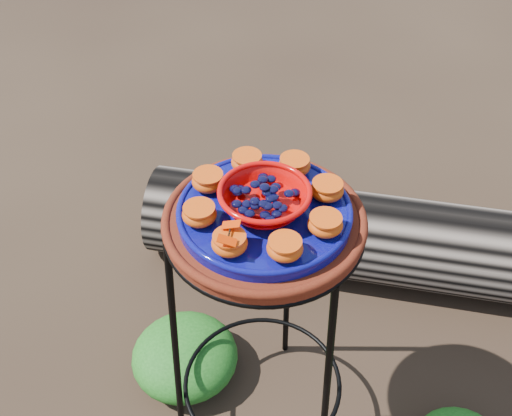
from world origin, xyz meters
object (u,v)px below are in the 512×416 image
(terracotta_saucer, at_px, (264,223))
(red_bowl, at_px, (265,200))
(driftwood_log, at_px, (385,240))
(cobalt_plate, at_px, (264,213))
(plant_stand, at_px, (263,335))

(terracotta_saucer, bearing_deg, red_bowl, 0.00)
(terracotta_saucer, distance_m, driftwood_log, 0.87)
(cobalt_plate, xyz_separation_m, driftwood_log, (0.21, 0.62, -0.60))
(cobalt_plate, distance_m, driftwood_log, 0.89)
(plant_stand, xyz_separation_m, cobalt_plate, (0.00, 0.00, 0.39))
(red_bowl, bearing_deg, plant_stand, 0.00)
(red_bowl, height_order, driftwood_log, red_bowl)
(red_bowl, bearing_deg, driftwood_log, 71.28)
(plant_stand, bearing_deg, terracotta_saucer, 0.00)
(terracotta_saucer, relative_size, driftwood_log, 0.26)
(driftwood_log, bearing_deg, plant_stand, -108.72)
(driftwood_log, bearing_deg, terracotta_saucer, -108.72)
(plant_stand, relative_size, cobalt_plate, 2.05)
(plant_stand, relative_size, driftwood_log, 0.46)
(terracotta_saucer, distance_m, red_bowl, 0.06)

